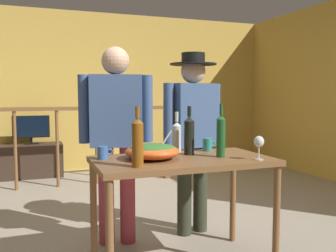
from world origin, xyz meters
TOP-DOWN VIEW (x-y plane):
  - ground_plane at (0.00, 0.00)m, footprint 8.42×8.42m
  - back_wall at (0.00, 3.24)m, footprint 6.23×0.10m
  - stair_railing at (-0.47, 2.12)m, footprint 3.83×0.10m
  - tv_console at (-1.06, 2.89)m, footprint 0.90×0.40m
  - flat_screen_tv at (-1.06, 2.86)m, footprint 0.54×0.12m
  - serving_table at (-0.04, -0.68)m, footprint 1.27×0.69m
  - salad_bowl at (-0.25, -0.64)m, footprint 0.39×0.39m
  - wine_glass at (0.44, -0.93)m, footprint 0.07×0.07m
  - wine_bottle_clear at (0.02, -0.42)m, footprint 0.07×0.07m
  - wine_bottle_green at (0.25, -0.73)m, footprint 0.07×0.07m
  - wine_bottle_dark at (0.07, -0.55)m, footprint 0.08×0.08m
  - wine_bottle_amber at (-0.43, -0.88)m, footprint 0.07×0.07m
  - mug_teal at (0.28, -0.44)m, footprint 0.11×0.08m
  - mug_blue at (-0.58, -0.53)m, footprint 0.11×0.08m
  - person_standing_left at (-0.39, -0.07)m, footprint 0.60×0.31m
  - person_standing_right at (0.31, -0.07)m, footprint 0.60×0.42m

SIDE VIEW (x-z plane):
  - ground_plane at x=0.00m, z-range 0.00..0.00m
  - tv_console at x=-1.06m, z-range 0.00..0.51m
  - stair_railing at x=-0.47m, z-range 0.14..1.29m
  - serving_table at x=-0.04m, z-range 0.31..1.13m
  - flat_screen_tv at x=-1.06m, z-range 0.55..0.99m
  - mug_blue at x=-0.58m, z-range 0.81..0.91m
  - mug_teal at x=0.28m, z-range 0.81..0.92m
  - salad_bowl at x=-0.25m, z-range 0.77..0.97m
  - wine_glass at x=0.44m, z-range 0.85..1.02m
  - wine_bottle_clear at x=0.02m, z-range 0.78..1.10m
  - wine_bottle_dark at x=0.07m, z-range 0.78..1.15m
  - wine_bottle_green at x=0.25m, z-range 0.78..1.17m
  - wine_bottle_amber at x=-0.43m, z-range 0.78..1.17m
  - person_standing_right at x=0.31m, z-range 0.16..1.80m
  - person_standing_left at x=-0.39m, z-range 0.16..1.82m
  - back_wall at x=0.00m, z-range 0.00..2.63m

